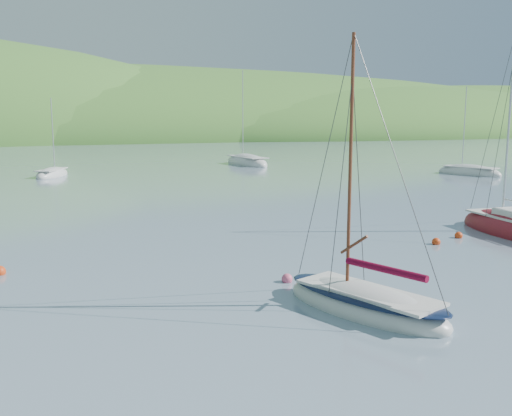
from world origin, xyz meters
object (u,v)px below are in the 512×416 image
object	(u,v)px
distant_sloop_a	(52,175)
distant_sloop_d	(469,173)
daysailer_white	(365,304)
distant_sloop_b	(247,163)

from	to	relation	value
distant_sloop_a	distant_sloop_d	distance (m)	45.56
daysailer_white	distant_sloop_a	bearing A→B (deg)	78.95
daysailer_white	distant_sloop_d	bearing A→B (deg)	23.83
distant_sloop_a	distant_sloop_d	xyz separation A→B (m)	(43.39, -13.89, 0.02)
distant_sloop_b	distant_sloop_a	bearing A→B (deg)	-173.43
daysailer_white	distant_sloop_a	world-z (taller)	daysailer_white
distant_sloop_a	distant_sloop_b	xyz separation A→B (m)	(24.46, 6.62, 0.05)
daysailer_white	distant_sloop_b	xyz separation A→B (m)	(14.94, 55.47, -0.01)
daysailer_white	distant_sloop_a	xyz separation A→B (m)	(-9.51, 48.85, -0.06)
distant_sloop_a	distant_sloop_d	world-z (taller)	distant_sloop_d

